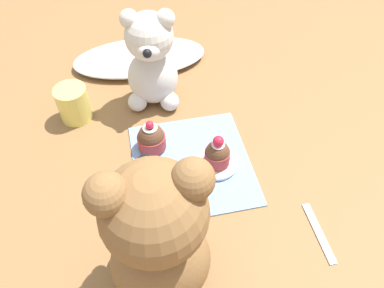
# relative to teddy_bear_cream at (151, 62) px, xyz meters

# --- Properties ---
(ground_plane) EXTENTS (4.00, 4.00, 0.00)m
(ground_plane) POSITION_rel_teddy_bear_cream_xyz_m (0.04, -0.19, -0.10)
(ground_plane) COLOR olive
(knitted_placemat) EXTENTS (0.21, 0.22, 0.01)m
(knitted_placemat) POSITION_rel_teddy_bear_cream_xyz_m (0.04, -0.19, -0.09)
(knitted_placemat) COLOR #7A9ED1
(knitted_placemat) RESTS_ON ground_plane
(tulle_cloth) EXTENTS (0.31, 0.15, 0.03)m
(tulle_cloth) POSITION_rel_teddy_bear_cream_xyz_m (-0.02, 0.14, -0.08)
(tulle_cloth) COLOR silver
(tulle_cloth) RESTS_ON ground_plane
(teddy_bear_cream) EXTENTS (0.12, 0.11, 0.20)m
(teddy_bear_cream) POSITION_rel_teddy_bear_cream_xyz_m (0.00, 0.00, 0.00)
(teddy_bear_cream) COLOR silver
(teddy_bear_cream) RESTS_ON ground_plane
(teddy_bear_tan) EXTENTS (0.13, 0.14, 0.26)m
(teddy_bear_tan) POSITION_rel_teddy_bear_cream_xyz_m (-0.04, -0.39, 0.03)
(teddy_bear_tan) COLOR olive
(teddy_bear_tan) RESTS_ON ground_plane
(cupcake_near_cream_bear) EXTENTS (0.05, 0.05, 0.06)m
(cupcake_near_cream_bear) POSITION_rel_teddy_bear_cream_xyz_m (-0.02, -0.13, -0.07)
(cupcake_near_cream_bear) COLOR #993333
(cupcake_near_cream_bear) RESTS_ON knitted_placemat
(saucer_plate) EXTENTS (0.07, 0.07, 0.01)m
(saucer_plate) POSITION_rel_teddy_bear_cream_xyz_m (0.08, -0.20, -0.09)
(saucer_plate) COLOR silver
(saucer_plate) RESTS_ON knitted_placemat
(cupcake_near_tan_bear) EXTENTS (0.05, 0.05, 0.07)m
(cupcake_near_tan_bear) POSITION_rel_teddy_bear_cream_xyz_m (0.08, -0.20, -0.06)
(cupcake_near_tan_bear) COLOR #993333
(cupcake_near_tan_bear) RESTS_ON saucer_plate
(juice_glass) EXTENTS (0.06, 0.06, 0.07)m
(juice_glass) POSITION_rel_teddy_bear_cream_xyz_m (-0.16, -0.02, -0.06)
(juice_glass) COLOR #EADB66
(juice_glass) RESTS_ON ground_plane
(teaspoon) EXTENTS (0.01, 0.11, 0.01)m
(teaspoon) POSITION_rel_teddy_bear_cream_xyz_m (0.21, -0.36, -0.10)
(teaspoon) COLOR silver
(teaspoon) RESTS_ON ground_plane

